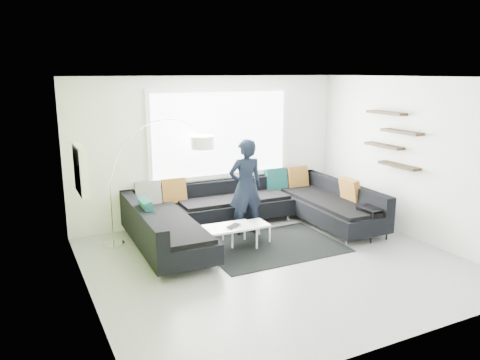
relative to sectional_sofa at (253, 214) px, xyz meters
name	(u,v)px	position (x,y,z in m)	size (l,w,h in m)	color
ground	(275,262)	(-0.26, -1.24, -0.40)	(5.50, 5.50, 0.00)	gray
room_shell	(272,144)	(-0.22, -1.03, 1.41)	(5.54, 5.04, 2.82)	white
sectional_sofa	(253,214)	(0.00, 0.00, 0.00)	(4.26, 2.70, 0.91)	black
rug	(271,246)	(0.03, -0.64, -0.39)	(2.26, 1.64, 0.01)	black
coffee_table	(237,234)	(-0.47, -0.33, -0.21)	(1.17, 0.68, 0.38)	silver
arc_lamp	(109,186)	(-2.36, 0.59, 0.65)	(1.92, 0.45, 2.09)	silver
side_table	(372,223)	(1.79, -1.08, -0.11)	(0.42, 0.42, 0.58)	black
person	(245,187)	(-0.07, 0.14, 0.47)	(0.65, 0.45, 1.73)	black
laptop	(235,227)	(-0.58, -0.48, -0.01)	(0.35, 0.31, 0.02)	black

